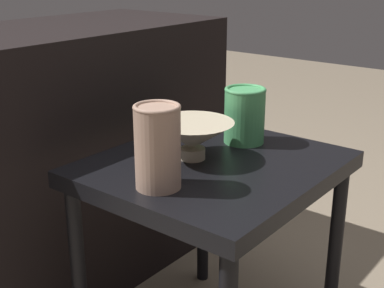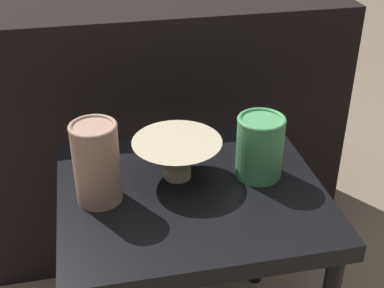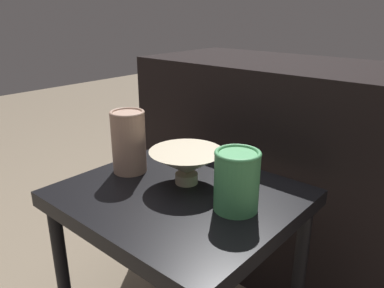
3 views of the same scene
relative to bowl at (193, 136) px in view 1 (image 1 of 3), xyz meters
The scene contains 5 objects.
table 0.14m from the bowl, 67.52° to the right, with size 0.57×0.51×0.53m.
couch_backdrop 0.59m from the bowl, 87.96° to the left, with size 1.10×0.50×0.80m.
bowl is the anchor object (origin of this frame).
vase_textured_left 0.18m from the bowl, 165.36° to the right, with size 0.10×0.10×0.18m.
vase_colorful_right 0.18m from the bowl, ahead, with size 0.11×0.11×0.14m.
Camera 1 is at (-0.95, -0.69, 0.99)m, focal length 50.00 mm.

